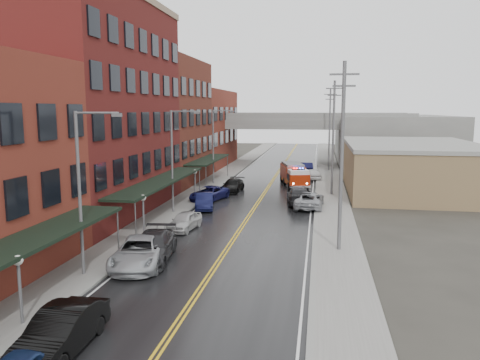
{
  "coord_description": "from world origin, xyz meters",
  "views": [
    {
      "loc": [
        5.8,
        -14.81,
        9.1
      ],
      "look_at": [
        -0.93,
        24.73,
        3.0
      ],
      "focal_mm": 35.0,
      "sensor_mm": 36.0,
      "label": 1
    }
  ],
  "objects": [
    {
      "name": "parked_car_right_3",
      "position": [
        4.05,
        52.2,
        0.8
      ],
      "size": [
        2.01,
        4.94,
        1.59
      ],
      "primitive_type": "imported",
      "rotation": [
        0.0,
        0.0,
        3.21
      ],
      "color": "black",
      "rests_on": "ground"
    },
    {
      "name": "globe_lamp_1",
      "position": [
        -6.4,
        16.0,
        2.31
      ],
      "size": [
        0.44,
        0.44,
        3.12
      ],
      "color": "#59595B",
      "rests_on": "ground"
    },
    {
      "name": "brick_building_b",
      "position": [
        -13.3,
        23.0,
        9.0
      ],
      "size": [
        9.0,
        20.0,
        18.0
      ],
      "primitive_type": "cube",
      "color": "#541716",
      "rests_on": "ground"
    },
    {
      "name": "parked_car_left_1",
      "position": [
        -3.6,
        0.31,
        0.83
      ],
      "size": [
        1.88,
        5.07,
        1.66
      ],
      "primitive_type": "imported",
      "rotation": [
        0.0,
        0.0,
        0.03
      ],
      "color": "black",
      "rests_on": "ground"
    },
    {
      "name": "right_far_block",
      "position": [
        18.0,
        70.0,
        4.0
      ],
      "size": [
        18.0,
        30.0,
        8.0
      ],
      "primitive_type": "cube",
      "color": "slate",
      "rests_on": "ground"
    },
    {
      "name": "sidewalk_right",
      "position": [
        7.3,
        30.0,
        0.07
      ],
      "size": [
        3.0,
        160.0,
        0.15
      ],
      "primitive_type": "cube",
      "color": "slate",
      "rests_on": "ground"
    },
    {
      "name": "curb_left",
      "position": [
        -5.65,
        30.0,
        0.07
      ],
      "size": [
        0.3,
        160.0,
        0.15
      ],
      "primitive_type": "cube",
      "color": "gray",
      "rests_on": "ground"
    },
    {
      "name": "street_lamp_1",
      "position": [
        -6.55,
        24.0,
        5.19
      ],
      "size": [
        2.64,
        0.22,
        9.0
      ],
      "color": "#59595B",
      "rests_on": "ground"
    },
    {
      "name": "utility_pole_2",
      "position": [
        7.2,
        55.0,
        6.31
      ],
      "size": [
        1.8,
        0.24,
        12.0
      ],
      "color": "#59595B",
      "rests_on": "ground"
    },
    {
      "name": "awning_2",
      "position": [
        -7.49,
        40.5,
        2.99
      ],
      "size": [
        2.6,
        13.0,
        3.09
      ],
      "color": "black",
      "rests_on": "ground"
    },
    {
      "name": "parked_car_right_0",
      "position": [
        5.0,
        28.2,
        0.75
      ],
      "size": [
        2.77,
        5.55,
        1.51
      ],
      "primitive_type": "imported",
      "rotation": [
        0.0,
        0.0,
        3.09
      ],
      "color": "#999CA1",
      "rests_on": "ground"
    },
    {
      "name": "brick_building_far",
      "position": [
        -13.3,
        58.0,
        6.0
      ],
      "size": [
        9.0,
        20.0,
        12.0
      ],
      "primitive_type": "cube",
      "color": "maroon",
      "rests_on": "ground"
    },
    {
      "name": "utility_pole_1",
      "position": [
        7.2,
        35.0,
        6.31
      ],
      "size": [
        1.8,
        0.24,
        12.0
      ],
      "color": "#59595B",
      "rests_on": "ground"
    },
    {
      "name": "road",
      "position": [
        0.0,
        30.0,
        0.01
      ],
      "size": [
        11.0,
        160.0,
        0.02
      ],
      "primitive_type": "cube",
      "color": "black",
      "rests_on": "ground"
    },
    {
      "name": "street_lamp_0",
      "position": [
        -6.55,
        8.0,
        5.19
      ],
      "size": [
        2.64,
        0.22,
        9.0
      ],
      "color": "#59595B",
      "rests_on": "ground"
    },
    {
      "name": "street_lamp_2",
      "position": [
        -6.55,
        40.0,
        5.19
      ],
      "size": [
        2.64,
        0.22,
        9.0
      ],
      "color": "#59595B",
      "rests_on": "ground"
    },
    {
      "name": "parked_car_right_1",
      "position": [
        3.97,
        30.02,
        0.81
      ],
      "size": [
        2.73,
        5.76,
        1.62
      ],
      "primitive_type": "imported",
      "rotation": [
        0.0,
        0.0,
        3.22
      ],
      "color": "black",
      "rests_on": "ground"
    },
    {
      "name": "parked_car_left_2",
      "position": [
        -4.39,
        10.2,
        0.83
      ],
      "size": [
        3.57,
        6.28,
        1.65
      ],
      "primitive_type": "imported",
      "rotation": [
        0.0,
        0.0,
        0.15
      ],
      "color": "#A2A5AA",
      "rests_on": "ground"
    },
    {
      "name": "utility_pole_0",
      "position": [
        7.2,
        15.0,
        6.31
      ],
      "size": [
        1.8,
        0.24,
        12.0
      ],
      "color": "#59595B",
      "rests_on": "ground"
    },
    {
      "name": "tan_building",
      "position": [
        16.0,
        40.0,
        2.5
      ],
      "size": [
        14.0,
        22.0,
        5.0
      ],
      "primitive_type": "cube",
      "color": "#8F734D",
      "rests_on": "ground"
    },
    {
      "name": "parked_car_left_7",
      "position": [
        -3.6,
        35.49,
        0.7
      ],
      "size": [
        2.28,
        4.93,
        1.4
      ],
      "primitive_type": "imported",
      "rotation": [
        0.0,
        0.0,
        -0.07
      ],
      "color": "black",
      "rests_on": "ground"
    },
    {
      "name": "parked_car_left_6",
      "position": [
        -5.0,
        30.17,
        0.71
      ],
      "size": [
        3.67,
        5.55,
        1.42
      ],
      "primitive_type": "imported",
      "rotation": [
        0.0,
        0.0,
        -0.28
      ],
      "color": "#14164D",
      "rests_on": "ground"
    },
    {
      "name": "curb_right",
      "position": [
        5.65,
        30.0,
        0.07
      ],
      "size": [
        0.3,
        160.0,
        0.15
      ],
      "primitive_type": "cube",
      "color": "gray",
      "rests_on": "ground"
    },
    {
      "name": "globe_lamp_2",
      "position": [
        -6.4,
        30.0,
        2.31
      ],
      "size": [
        0.44,
        0.44,
        3.12
      ],
      "color": "#59595B",
      "rests_on": "ground"
    },
    {
      "name": "parked_car_left_3",
      "position": [
        -4.04,
        11.3,
        0.83
      ],
      "size": [
        3.03,
        5.97,
        1.66
      ],
      "primitive_type": "imported",
      "rotation": [
        0.0,
        0.0,
        0.13
      ],
      "color": "#242426",
      "rests_on": "ground"
    },
    {
      "name": "fire_truck",
      "position": [
        2.93,
        40.57,
        1.42
      ],
      "size": [
        4.19,
        7.54,
        2.63
      ],
      "rotation": [
        0.0,
        0.0,
        0.24
      ],
      "color": "#931E06",
      "rests_on": "ground"
    },
    {
      "name": "brick_building_c",
      "position": [
        -13.3,
        40.5,
        7.5
      ],
      "size": [
        9.0,
        15.0,
        15.0
      ],
      "primitive_type": "cube",
      "color": "#5B291B",
      "rests_on": "ground"
    },
    {
      "name": "parked_car_left_4",
      "position": [
        -4.16,
        18.59,
        0.69
      ],
      "size": [
        2.11,
        4.22,
        1.38
      ],
      "primitive_type": "imported",
      "rotation": [
        0.0,
        0.0,
        -0.12
      ],
      "color": "#B4B4B4",
      "rests_on": "ground"
    },
    {
      "name": "awning_1",
      "position": [
        -7.49,
        23.0,
        2.99
      ],
      "size": [
        2.6,
        18.0,
        3.09
      ],
      "color": "black",
      "rests_on": "ground"
    },
    {
      "name": "globe_lamp_0",
      "position": [
        -6.4,
        2.0,
        2.31
      ],
      "size": [
        0.44,
        0.44,
        3.12
      ],
      "color": "#59595B",
      "rests_on": "ground"
    },
    {
      "name": "parked_car_right_2",
      "position": [
        5.0,
        46.2,
        0.72
      ],
      "size": [
        2.71,
        4.49,
        1.43
      ],
      "primitive_type": "imported",
      "rotation": [
        0.0,
        0.0,
        3.4
      ],
      "color": "silver",
      "rests_on": "ground"
    },
    {
      "name": "parked_car_left_5",
      "position": [
        -4.5,
        26.17,
        0.74
      ],
      "size": [
        2.55,
        4.73,
        1.48
      ],
      "primitive_type": "imported",
      "rotation": [
        0.0,
        0.0,
        0.23
      ],
      "color": "#0E1133",
      "rests_on": "ground"
    },
    {
      "name": "awning_0",
      "position": [
        -7.49,
        4.0,
        2.99
      ],
      "size": [
        2.6,
        16.0,
        3.09
      ],
      "color": "black",
      "rests_on": "ground"
    },
    {
      "name": "overpass",
      "position": [
        0.0,
        62.0,
        5.99
      ],
      "size": [
        40.0,
        10.0,
        7.5
      ],
      "color": "slate",
      "rests_on": "ground"
    },
    {
      "name": "sidewalk_left",
      "position": [
        -7.3,
        30.0,
        0.07
      ],
      "size": [
        3.0,
        160.0,
        0.15
      ],
      "primitive_type": "cube",
      "color": "slate",
      "rests_on": "ground"
    }
  ]
}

